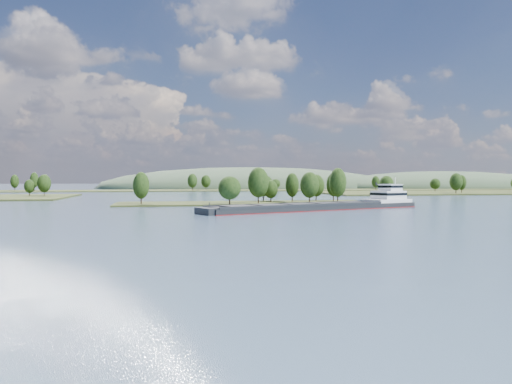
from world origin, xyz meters
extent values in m
plane|color=#384C61|center=(0.00, 120.00, 0.00)|extent=(1800.00, 1800.00, 0.00)
cube|color=#2B3317|center=(0.00, 180.00, 0.00)|extent=(100.00, 30.00, 1.20)
cylinder|color=black|center=(23.46, 171.28, 2.55)|extent=(0.50, 0.50, 3.90)
ellipsoid|color=black|center=(23.46, 171.28, 7.51)|extent=(7.38, 7.38, 10.04)
cylinder|color=black|center=(9.47, 191.94, 2.41)|extent=(0.50, 0.50, 3.63)
ellipsoid|color=black|center=(9.47, 191.94, 7.02)|extent=(8.71, 8.71, 9.33)
cylinder|color=black|center=(3.35, 171.05, 2.83)|extent=(0.50, 0.50, 4.46)
ellipsoid|color=black|center=(3.35, 171.05, 8.50)|extent=(8.05, 8.05, 11.47)
cylinder|color=black|center=(10.62, 182.28, 2.02)|extent=(0.50, 0.50, 2.84)
ellipsoid|color=black|center=(10.62, 182.28, 5.64)|extent=(5.76, 5.76, 7.31)
cylinder|color=black|center=(-8.18, 166.14, 2.28)|extent=(0.50, 0.50, 3.36)
ellipsoid|color=black|center=(-8.18, 166.14, 6.54)|extent=(8.35, 8.35, 8.63)
cylinder|color=black|center=(-39.84, 174.09, 2.53)|extent=(0.50, 0.50, 3.87)
ellipsoid|color=black|center=(-39.84, 174.09, 7.45)|extent=(5.99, 5.99, 9.95)
cylinder|color=black|center=(19.25, 181.52, 2.50)|extent=(0.50, 0.50, 3.81)
ellipsoid|color=black|center=(19.25, 181.52, 7.35)|extent=(5.48, 5.48, 9.80)
cylinder|color=black|center=(38.05, 185.34, 2.53)|extent=(0.50, 0.50, 3.87)
ellipsoid|color=black|center=(38.05, 185.34, 7.45)|extent=(5.98, 5.98, 9.94)
cylinder|color=black|center=(34.81, 171.21, 2.81)|extent=(0.50, 0.50, 4.43)
ellipsoid|color=black|center=(34.81, 171.21, 8.44)|extent=(6.77, 6.77, 11.38)
cylinder|color=black|center=(30.63, 185.79, 2.42)|extent=(0.50, 0.50, 3.63)
ellipsoid|color=black|center=(30.63, 185.79, 7.04)|extent=(6.87, 6.87, 9.34)
cylinder|color=black|center=(-94.55, 269.23, 2.66)|extent=(0.50, 0.50, 3.73)
ellipsoid|color=black|center=(-94.55, 269.23, 7.40)|extent=(7.10, 7.10, 9.59)
cylinder|color=black|center=(-102.10, 269.70, 2.22)|extent=(0.50, 0.50, 2.84)
ellipsoid|color=black|center=(-102.10, 269.70, 5.84)|extent=(5.42, 5.42, 7.31)
cylinder|color=black|center=(101.25, 269.53, 2.59)|extent=(0.50, 0.50, 3.58)
ellipsoid|color=black|center=(101.25, 269.53, 7.14)|extent=(8.39, 8.39, 9.20)
cylinder|color=black|center=(145.04, 265.43, 2.86)|extent=(0.50, 0.50, 4.13)
ellipsoid|color=black|center=(145.04, 265.43, 8.11)|extent=(7.82, 7.82, 10.61)
cylinder|color=black|center=(158.29, 279.91, 2.68)|extent=(0.50, 0.50, 3.76)
ellipsoid|color=black|center=(158.29, 279.91, 7.47)|extent=(5.87, 5.87, 9.68)
cylinder|color=black|center=(160.36, 315.62, 2.33)|extent=(0.50, 0.50, 3.07)
ellipsoid|color=black|center=(160.36, 315.62, 6.23)|extent=(7.42, 7.42, 7.88)
cube|color=#2B3317|center=(0.00, 400.00, 0.00)|extent=(900.00, 60.00, 1.20)
cylinder|color=black|center=(-144.85, 398.73, 2.64)|extent=(0.50, 0.50, 4.08)
ellipsoid|color=black|center=(-144.85, 398.73, 7.83)|extent=(6.23, 6.23, 10.49)
cylinder|color=black|center=(144.77, 382.96, 2.52)|extent=(0.50, 0.50, 3.85)
ellipsoid|color=black|center=(144.77, 382.96, 7.41)|extent=(6.81, 6.81, 9.89)
cylinder|color=black|center=(3.01, 404.15, 2.63)|extent=(0.50, 0.50, 4.07)
ellipsoid|color=black|center=(3.01, 404.15, 7.80)|extent=(8.18, 8.18, 10.46)
cylinder|color=black|center=(169.21, 414.48, 2.45)|extent=(0.50, 0.50, 3.71)
ellipsoid|color=black|center=(169.21, 414.48, 7.17)|extent=(10.41, 10.41, 9.53)
cylinder|color=black|center=(-130.10, 396.36, 2.92)|extent=(0.50, 0.50, 4.64)
ellipsoid|color=black|center=(-130.10, 396.36, 8.83)|extent=(6.45, 6.45, 11.94)
cylinder|color=black|center=(59.08, 387.89, 2.09)|extent=(0.50, 0.50, 2.98)
ellipsoid|color=black|center=(59.08, 387.89, 5.88)|extent=(8.06, 8.06, 7.66)
cylinder|color=black|center=(-9.46, 381.40, 2.78)|extent=(0.50, 0.50, 4.36)
ellipsoid|color=black|center=(-9.46, 381.40, 8.33)|extent=(7.72, 7.72, 11.22)
ellipsoid|color=#344731|center=(260.00, 470.00, 0.00)|extent=(260.00, 140.00, 36.00)
ellipsoid|color=#344731|center=(60.00, 500.00, 0.00)|extent=(320.00, 160.00, 44.00)
cube|color=black|center=(16.80, 138.62, 0.49)|extent=(76.90, 38.90, 2.17)
cube|color=maroon|center=(16.80, 138.62, 0.05)|extent=(77.15, 39.16, 0.25)
cube|color=black|center=(7.66, 140.13, 1.88)|extent=(56.86, 23.42, 0.79)
cube|color=black|center=(11.30, 131.16, 1.88)|extent=(56.86, 23.42, 0.79)
cube|color=black|center=(9.48, 135.65, 1.73)|extent=(58.23, 30.55, 0.30)
cube|color=black|center=(-10.64, 127.46, 2.02)|extent=(11.28, 10.85, 0.35)
cube|color=black|center=(-0.58, 131.55, 2.02)|extent=(11.28, 10.85, 0.35)
cube|color=black|center=(9.48, 135.65, 2.02)|extent=(11.28, 10.85, 0.35)
cube|color=black|center=(19.54, 139.74, 2.02)|extent=(11.28, 10.85, 0.35)
cube|color=black|center=(29.60, 143.83, 2.02)|extent=(11.28, 10.85, 0.35)
cube|color=black|center=(-20.25, 123.56, 0.89)|extent=(6.09, 9.35, 1.97)
cylinder|color=black|center=(-19.33, 123.93, 2.27)|extent=(0.31, 0.31, 2.17)
cube|color=white|center=(45.15, 150.15, 2.17)|extent=(18.21, 14.73, 1.18)
cube|color=white|center=(46.07, 150.52, 4.15)|extent=(12.12, 11.04, 2.96)
cube|color=black|center=(46.07, 150.52, 4.54)|extent=(12.38, 11.29, 0.89)
cube|color=white|center=(46.98, 150.89, 6.71)|extent=(7.72, 7.72, 2.17)
cube|color=black|center=(46.98, 150.89, 7.11)|extent=(7.98, 7.98, 0.79)
cube|color=white|center=(46.98, 150.89, 7.90)|extent=(8.23, 8.23, 0.20)
cylinder|color=white|center=(49.27, 151.82, 9.08)|extent=(0.26, 0.26, 2.57)
cylinder|color=black|center=(42.21, 152.15, 8.10)|extent=(0.64, 0.64, 1.18)
camera|label=1|loc=(-31.64, -13.19, 9.89)|focal=35.00mm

